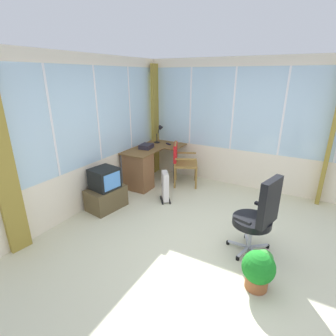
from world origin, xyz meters
TOP-DOWN VIEW (x-y plane):
  - ground at (0.00, 0.00)m, footprint 5.60×5.65m
  - north_window_panel at (0.00, 2.35)m, footprint 4.60×0.07m
  - east_window_panel at (2.33, 0.00)m, footprint 0.07×4.65m
  - curtain_north_left at (-1.26, 2.27)m, footprint 0.27×0.10m
  - curtain_corner at (2.20, 2.22)m, footprint 0.27×0.09m
  - curtain_east_far at (2.25, -1.28)m, footprint 0.27×0.10m
  - desk at (1.20, 2.00)m, footprint 1.38×0.86m
  - desk_lamp at (2.08, 2.02)m, footprint 0.22×0.19m
  - tv_remote at (1.99, 1.76)m, footprint 0.12×0.15m
  - paper_tray at (1.48, 2.02)m, footprint 0.33×0.27m
  - wooden_armchair at (1.74, 1.35)m, footprint 0.64×0.64m
  - office_chair at (0.17, -0.55)m, footprint 0.63×0.58m
  - tv_on_stand at (0.17, 2.02)m, footprint 0.70×0.53m
  - space_heater at (0.93, 1.26)m, footprint 0.35×0.33m
  - potted_plant at (-0.42, -0.68)m, footprint 0.36×0.36m

SIDE VIEW (x-z plane):
  - ground at x=0.00m, z-range -0.06..0.00m
  - potted_plant at x=-0.42m, z-range 0.03..0.49m
  - space_heater at x=0.93m, z-range 0.00..0.57m
  - tv_on_stand at x=0.17m, z-range -0.04..0.70m
  - desk at x=1.20m, z-range 0.03..0.81m
  - wooden_armchair at x=1.74m, z-range 0.13..1.04m
  - office_chair at x=0.17m, z-range 0.05..1.14m
  - tv_remote at x=1.99m, z-range 0.78..0.80m
  - paper_tray at x=1.48m, z-range 0.78..0.87m
  - desk_lamp at x=2.08m, z-range 0.84..1.25m
  - curtain_north_left at x=-1.26m, z-range 0.00..2.46m
  - curtain_corner at x=2.20m, z-range 0.00..2.46m
  - curtain_east_far at x=2.25m, z-range 0.00..2.46m
  - east_window_panel at x=2.33m, z-range 0.00..2.56m
  - north_window_panel at x=0.00m, z-range 0.00..2.56m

